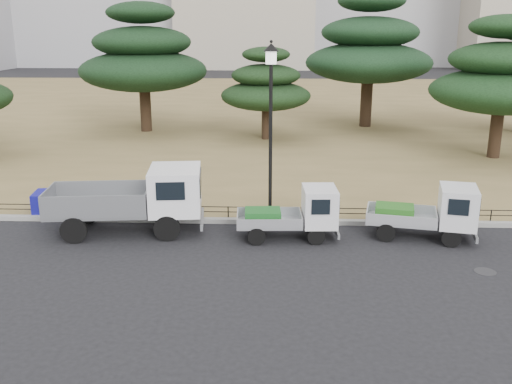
{
  "coord_description": "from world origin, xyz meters",
  "views": [
    {
      "loc": [
        0.76,
        -16.01,
        6.52
      ],
      "look_at": [
        0.0,
        2.0,
        1.3
      ],
      "focal_mm": 40.0,
      "sensor_mm": 36.0,
      "label": 1
    }
  ],
  "objects_px": {
    "truck_kei_rear": "(430,212)",
    "street_lamp": "(271,103)",
    "truck_kei_front": "(295,213)",
    "truck_large": "(135,197)",
    "tarp_pile": "(56,200)"
  },
  "relations": [
    {
      "from": "truck_large",
      "to": "truck_kei_rear",
      "type": "height_order",
      "value": "truck_large"
    },
    {
      "from": "street_lamp",
      "to": "tarp_pile",
      "type": "bearing_deg",
      "value": 177.07
    },
    {
      "from": "truck_kei_front",
      "to": "tarp_pile",
      "type": "xyz_separation_m",
      "value": [
        -8.54,
        2.06,
        -0.28
      ]
    },
    {
      "from": "truck_kei_front",
      "to": "truck_kei_rear",
      "type": "xyz_separation_m",
      "value": [
        4.27,
        0.17,
        0.04
      ]
    },
    {
      "from": "truck_kei_front",
      "to": "truck_kei_rear",
      "type": "height_order",
      "value": "truck_kei_rear"
    },
    {
      "from": "truck_kei_front",
      "to": "truck_kei_rear",
      "type": "distance_m",
      "value": 4.27
    },
    {
      "from": "street_lamp",
      "to": "truck_kei_rear",
      "type": "bearing_deg",
      "value": -16.38
    },
    {
      "from": "truck_kei_rear",
      "to": "street_lamp",
      "type": "relative_size",
      "value": 0.6
    },
    {
      "from": "truck_large",
      "to": "truck_kei_front",
      "type": "height_order",
      "value": "truck_large"
    },
    {
      "from": "truck_kei_rear",
      "to": "tarp_pile",
      "type": "xyz_separation_m",
      "value": [
        -12.81,
        1.89,
        -0.33
      ]
    },
    {
      "from": "tarp_pile",
      "to": "street_lamp",
      "type": "bearing_deg",
      "value": -2.93
    },
    {
      "from": "tarp_pile",
      "to": "truck_large",
      "type": "bearing_deg",
      "value": -26.98
    },
    {
      "from": "truck_large",
      "to": "street_lamp",
      "type": "relative_size",
      "value": 0.87
    },
    {
      "from": "truck_kei_front",
      "to": "street_lamp",
      "type": "height_order",
      "value": "street_lamp"
    },
    {
      "from": "truck_kei_rear",
      "to": "street_lamp",
      "type": "bearing_deg",
      "value": 174.94
    }
  ]
}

